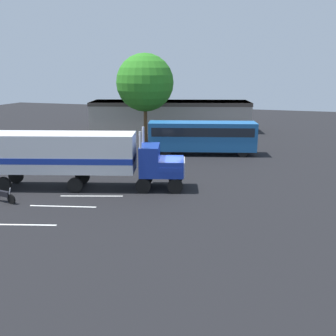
{
  "coord_description": "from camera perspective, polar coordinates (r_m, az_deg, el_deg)",
  "views": [
    {
      "loc": [
        8.28,
        -25.89,
        8.67
      ],
      "look_at": [
        0.33,
        -0.27,
        1.6
      ],
      "focal_mm": 40.19,
      "sensor_mm": 36.0,
      "label": 1
    }
  ],
  "objects": [
    {
      "name": "ground_plane",
      "position": [
        28.53,
        -0.48,
        -2.93
      ],
      "size": [
        120.0,
        120.0,
        0.0
      ],
      "primitive_type": "plane",
      "color": "black"
    },
    {
      "name": "lane_stripe_near",
      "position": [
        27.11,
        -11.49,
        -4.19
      ],
      "size": [
        4.26,
        1.42,
        0.01
      ],
      "primitive_type": "cube",
      "rotation": [
        0.0,
        0.0,
        0.29
      ],
      "color": "silver",
      "rests_on": "ground_plane"
    },
    {
      "name": "lane_stripe_mid",
      "position": [
        25.56,
        -15.65,
        -5.62
      ],
      "size": [
        4.32,
        1.17,
        0.01
      ],
      "primitive_type": "cube",
      "rotation": [
        0.0,
        0.0,
        0.23
      ],
      "color": "silver",
      "rests_on": "ground_plane"
    },
    {
      "name": "lane_stripe_far",
      "position": [
        23.48,
        -21.7,
        -8.0
      ],
      "size": [
        4.29,
        1.32,
        0.01
      ],
      "primitive_type": "cube",
      "rotation": [
        0.0,
        0.0,
        0.27
      ],
      "color": "silver",
      "rests_on": "ground_plane"
    },
    {
      "name": "semi_truck",
      "position": [
        28.49,
        -13.38,
        1.9
      ],
      "size": [
        14.3,
        6.27,
        4.5
      ],
      "color": "#193399",
      "rests_on": "ground_plane"
    },
    {
      "name": "person_bystander",
      "position": [
        31.0,
        -13.44,
        -0.18
      ],
      "size": [
        0.41,
        0.48,
        1.63
      ],
      "color": "black",
      "rests_on": "ground_plane"
    },
    {
      "name": "parked_bus",
      "position": [
        39.23,
        5.2,
        5.01
      ],
      "size": [
        11.29,
        5.28,
        3.4
      ],
      "color": "#1E5999",
      "rests_on": "ground_plane"
    },
    {
      "name": "parked_car",
      "position": [
        39.98,
        -11.45,
        3.13
      ],
      "size": [
        4.46,
        1.95,
        1.57
      ],
      "color": "#B7B7BC",
      "rests_on": "ground_plane"
    },
    {
      "name": "motorcycle",
      "position": [
        27.52,
        -23.68,
        -3.84
      ],
      "size": [
        2.1,
        0.44,
        1.12
      ],
      "color": "black",
      "rests_on": "ground_plane"
    },
    {
      "name": "tree_left",
      "position": [
        45.59,
        -3.52,
        12.79
      ],
      "size": [
        6.8,
        6.8,
        10.53
      ],
      "color": "brown",
      "rests_on": "ground_plane"
    },
    {
      "name": "building_backdrop",
      "position": [
        54.73,
        0.35,
        8.1
      ],
      "size": [
        23.32,
        11.9,
        4.23
      ],
      "color": "#9E938C",
      "rests_on": "ground_plane"
    }
  ]
}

